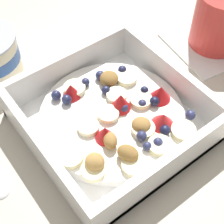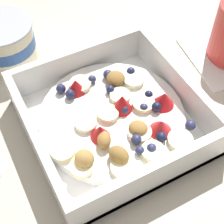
% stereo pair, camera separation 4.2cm
% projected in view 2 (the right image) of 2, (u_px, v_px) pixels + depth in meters
% --- Properties ---
extents(ground_plane, '(2.40, 2.40, 0.00)m').
position_uv_depth(ground_plane, '(118.00, 116.00, 0.46)').
color(ground_plane, beige).
extents(fruit_bowl, '(0.21, 0.21, 0.06)m').
position_uv_depth(fruit_bowl, '(113.00, 118.00, 0.43)').
color(fruit_bowl, white).
rests_on(fruit_bowl, ground).
extents(yogurt_cup, '(0.09, 0.09, 0.07)m').
position_uv_depth(yogurt_cup, '(5.00, 43.00, 0.50)').
color(yogurt_cup, beige).
rests_on(yogurt_cup, ground).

